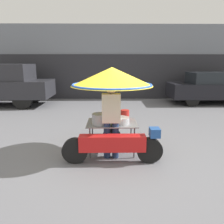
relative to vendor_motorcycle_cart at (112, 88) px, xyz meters
name	(u,v)px	position (x,y,z in m)	size (l,w,h in m)	color
ground_plane	(119,158)	(0.15, -0.27, -1.47)	(36.00, 36.00, 0.00)	slate
shopfront_building	(113,63)	(0.15, 8.40, 0.48)	(28.00, 2.06, 3.94)	gray
vendor_motorcycle_cart	(112,88)	(0.00, 0.00, 0.00)	(2.04, 1.76, 1.91)	black
vendor_person	(111,117)	(-0.02, -0.24, -0.57)	(0.38, 0.22, 1.61)	navy
parked_car	(215,88)	(5.12, 5.92, -0.69)	(4.55, 1.71, 1.52)	black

